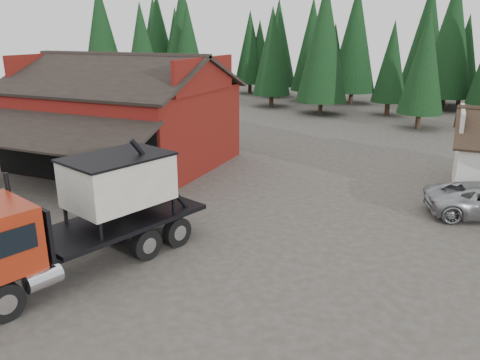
% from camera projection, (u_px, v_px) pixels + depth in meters
% --- Properties ---
extents(ground, '(120.00, 120.00, 0.00)m').
position_uv_depth(ground, '(202.00, 255.00, 18.48)').
color(ground, '#413C33').
rests_on(ground, ground).
extents(red_barn, '(12.80, 13.63, 7.18)m').
position_uv_depth(red_barn, '(124.00, 123.00, 30.52)').
color(red_barn, maroon).
rests_on(red_barn, ground).
extents(conifer_backdrop, '(76.00, 16.00, 16.00)m').
position_uv_depth(conifer_backdrop, '(370.00, 106.00, 55.10)').
color(conifer_backdrop, black).
rests_on(conifer_backdrop, ground).
extents(near_pine_a, '(4.40, 4.40, 11.40)m').
position_uv_depth(near_pine_a, '(142.00, 51.00, 49.39)').
color(near_pine_a, '#382619').
rests_on(near_pine_a, ground).
extents(near_pine_b, '(3.96, 3.96, 10.40)m').
position_uv_depth(near_pine_b, '(425.00, 62.00, 40.55)').
color(near_pine_b, '#382619').
rests_on(near_pine_b, ground).
extents(near_pine_d, '(5.28, 5.28, 13.40)m').
position_uv_depth(near_pine_d, '(324.00, 42.00, 47.41)').
color(near_pine_d, '#382619').
rests_on(near_pine_d, ground).
extents(feed_truck, '(5.65, 10.55, 4.61)m').
position_uv_depth(feed_truck, '(79.00, 214.00, 16.81)').
color(feed_truck, black).
rests_on(feed_truck, ground).
extents(equip_box, '(1.03, 1.27, 0.60)m').
position_uv_depth(equip_box, '(69.00, 231.00, 19.97)').
color(equip_box, maroon).
rests_on(equip_box, ground).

